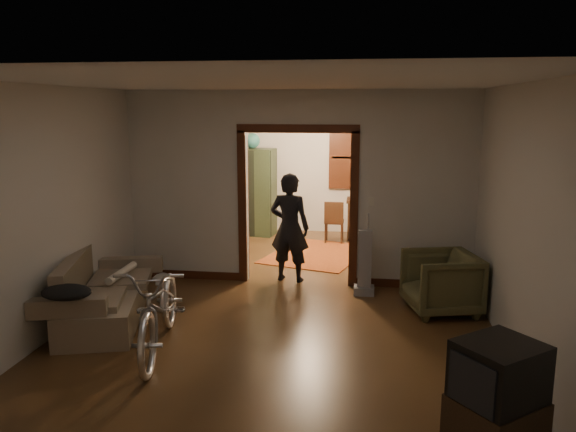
% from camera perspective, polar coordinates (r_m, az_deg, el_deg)
% --- Properties ---
extents(floor, '(5.00, 8.50, 0.01)m').
position_cam_1_polar(floor, '(7.71, 0.31, -8.35)').
color(floor, '#3B2412').
rests_on(floor, ground).
extents(ceiling, '(5.00, 8.50, 0.01)m').
position_cam_1_polar(ceiling, '(7.28, 0.33, 12.92)').
color(ceiling, white).
rests_on(ceiling, floor).
extents(wall_back, '(5.00, 0.02, 2.80)m').
position_cam_1_polar(wall_back, '(11.56, 3.13, 5.26)').
color(wall_back, beige).
rests_on(wall_back, floor).
extents(wall_left, '(0.02, 8.50, 2.80)m').
position_cam_1_polar(wall_left, '(8.08, -17.54, 2.27)').
color(wall_left, beige).
rests_on(wall_left, floor).
extents(wall_right, '(0.02, 8.50, 2.80)m').
position_cam_1_polar(wall_right, '(7.46, 19.72, 1.44)').
color(wall_right, beige).
rests_on(wall_right, floor).
extents(partition_wall, '(5.00, 0.14, 2.80)m').
position_cam_1_polar(partition_wall, '(8.10, 1.03, 2.80)').
color(partition_wall, beige).
rests_on(partition_wall, floor).
extents(door_casing, '(1.74, 0.20, 2.32)m').
position_cam_1_polar(door_casing, '(8.15, 1.02, 0.71)').
color(door_casing, '#3B1A0D').
rests_on(door_casing, floor).
extents(far_window, '(0.98, 0.06, 1.28)m').
position_cam_1_polar(far_window, '(11.47, 6.63, 5.91)').
color(far_window, black).
rests_on(far_window, wall_back).
extents(chandelier, '(0.24, 0.24, 0.24)m').
position_cam_1_polar(chandelier, '(9.76, 2.31, 9.79)').
color(chandelier, '#FFE0A5').
rests_on(chandelier, ceiling).
extents(light_switch, '(0.08, 0.01, 0.12)m').
position_cam_1_polar(light_switch, '(7.99, 8.45, 1.48)').
color(light_switch, silver).
rests_on(light_switch, partition_wall).
extents(sofa, '(1.27, 1.96, 0.83)m').
position_cam_1_polar(sofa, '(7.14, -18.22, -7.03)').
color(sofa, brown).
rests_on(sofa, floor).
extents(rolled_paper, '(0.09, 0.74, 0.09)m').
position_cam_1_polar(rolled_paper, '(7.32, -16.54, -5.54)').
color(rolled_paper, beige).
rests_on(rolled_paper, sofa).
extents(jacket, '(0.53, 0.39, 0.15)m').
position_cam_1_polar(jacket, '(6.27, -21.60, -7.22)').
color(jacket, black).
rests_on(jacket, sofa).
extents(bicycle, '(1.00, 2.00, 1.00)m').
position_cam_1_polar(bicycle, '(6.16, -12.85, -8.79)').
color(bicycle, silver).
rests_on(bicycle, floor).
extents(armchair, '(1.02, 1.01, 0.77)m').
position_cam_1_polar(armchair, '(7.37, 15.27, -6.53)').
color(armchair, brown).
rests_on(armchair, floor).
extents(tv_stand, '(0.76, 0.76, 0.51)m').
position_cam_1_polar(tv_stand, '(4.59, 20.25, -19.88)').
color(tv_stand, black).
rests_on(tv_stand, floor).
extents(crt_tv, '(0.73, 0.72, 0.47)m').
position_cam_1_polar(crt_tv, '(4.38, 20.65, -14.84)').
color(crt_tv, black).
rests_on(crt_tv, tv_stand).
extents(vacuum, '(0.31, 0.27, 0.91)m').
position_cam_1_polar(vacuum, '(7.81, 7.80, -4.69)').
color(vacuum, gray).
rests_on(vacuum, floor).
extents(person, '(0.65, 0.48, 1.62)m').
position_cam_1_polar(person, '(8.28, 0.16, -1.18)').
color(person, black).
rests_on(person, floor).
extents(oriental_rug, '(1.97, 2.28, 0.01)m').
position_cam_1_polar(oriental_rug, '(9.93, 2.97, -3.88)').
color(oriental_rug, maroon).
rests_on(oriental_rug, floor).
extents(locker, '(0.94, 0.61, 1.75)m').
position_cam_1_polar(locker, '(11.33, -3.60, 2.45)').
color(locker, '#25331F').
rests_on(locker, floor).
extents(globe, '(0.31, 0.31, 0.31)m').
position_cam_1_polar(globe, '(11.22, -3.66, 7.85)').
color(globe, '#1E5972').
rests_on(globe, locker).
extents(desk, '(1.08, 0.64, 0.77)m').
position_cam_1_polar(desk, '(11.14, 8.65, -0.34)').
color(desk, black).
rests_on(desk, floor).
extents(desk_chair, '(0.42, 0.42, 0.81)m').
position_cam_1_polar(desk_chair, '(10.75, 4.72, -0.57)').
color(desk_chair, black).
rests_on(desk_chair, floor).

